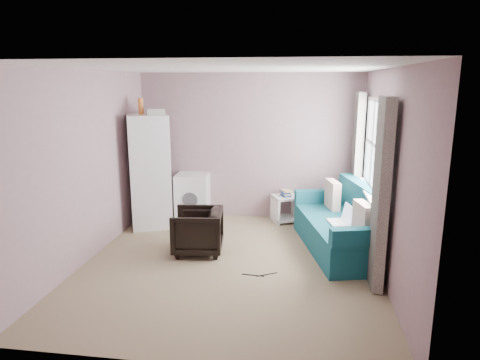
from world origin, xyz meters
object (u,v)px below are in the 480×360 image
object	(u,v)px
armchair	(197,229)
side_table	(285,207)
fridge	(150,171)
sofa	(346,227)
washing_machine	(193,195)

from	to	relation	value
armchair	side_table	distance (m)	1.94
armchair	side_table	size ratio (longest dim) A/B	1.23
fridge	side_table	distance (m)	2.36
fridge	sofa	distance (m)	3.21
armchair	fridge	bearing A→B (deg)	-141.33
armchair	washing_machine	bearing A→B (deg)	-170.16
washing_machine	side_table	size ratio (longest dim) A/B	1.42
side_table	sofa	xyz separation A→B (m)	(0.89, -1.16, 0.07)
fridge	washing_machine	world-z (taller)	fridge
side_table	sofa	distance (m)	1.46
sofa	armchair	bearing A→B (deg)	177.21
fridge	side_table	world-z (taller)	fridge
armchair	side_table	xyz separation A→B (m)	(1.16, 1.55, -0.08)
washing_machine	sofa	world-z (taller)	sofa
side_table	fridge	bearing A→B (deg)	-166.51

